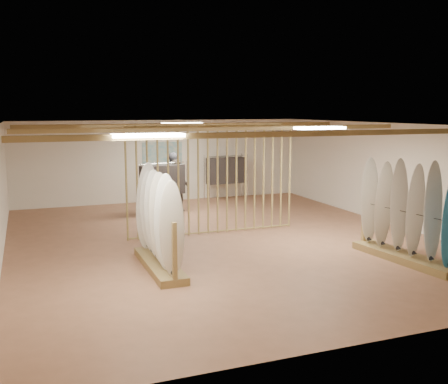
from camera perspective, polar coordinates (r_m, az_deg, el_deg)
name	(u,v)px	position (r m, az deg, el deg)	size (l,w,h in m)	color
floor	(224,240)	(12.84, 0.00, -5.30)	(12.00, 12.00, 0.00)	#9F6A4D
ceiling	(224,125)	(12.44, 0.00, 7.30)	(12.00, 12.00, 0.00)	gray
wall_back	(162,161)	(18.26, -6.74, 3.38)	(12.00, 12.00, 0.00)	white
wall_front	(383,243)	(7.38, 16.93, -5.31)	(12.00, 12.00, 0.00)	white
wall_right	(394,175)	(15.07, 18.07, 1.81)	(12.00, 12.00, 0.00)	white
ceiling_slats	(224,128)	(12.45, 0.00, 6.93)	(9.50, 6.12, 0.10)	olive
light_panels	(224,128)	(12.45, 0.00, 7.02)	(1.20, 0.35, 0.06)	white
bamboo_partition	(213,180)	(13.31, -1.23, 1.36)	(4.45, 0.05, 2.78)	#A28E4F
poster	(162,155)	(18.22, -6.73, 4.00)	(1.40, 0.03, 0.90)	teal
rack_left	(159,236)	(10.54, -7.10, -4.73)	(0.56, 2.47, 1.99)	olive
rack_right	(406,228)	(11.61, 19.21, -3.69)	(0.87, 2.66, 2.10)	olive
clothing_rack_a	(163,180)	(16.08, -6.71, 1.32)	(1.46, 0.67, 1.59)	silver
clothing_rack_b	(226,170)	(18.37, 0.22, 2.36)	(1.49, 0.53, 1.60)	silver
shopper_a	(173,177)	(16.71, -5.57, 1.64)	(0.76, 0.51, 2.08)	#25262D
shopper_b	(177,182)	(16.38, -5.10, 1.07)	(0.88, 0.69, 1.83)	#3C342E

